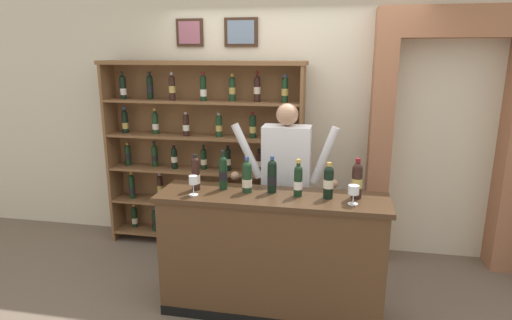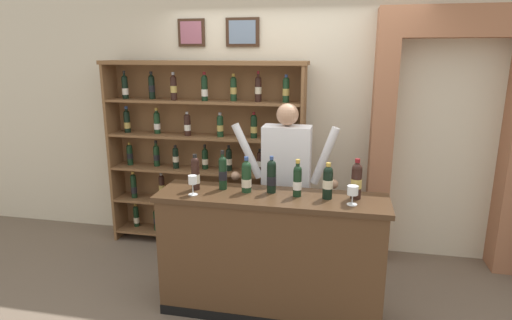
{
  "view_description": "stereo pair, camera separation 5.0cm",
  "coord_description": "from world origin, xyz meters",
  "px_view_note": "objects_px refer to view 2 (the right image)",
  "views": [
    {
      "loc": [
        0.52,
        -3.06,
        2.06
      ],
      "look_at": [
        -0.15,
        0.36,
        1.18
      ],
      "focal_mm": 29.84,
      "sensor_mm": 36.0,
      "label": 1
    },
    {
      "loc": [
        0.57,
        -3.05,
        2.06
      ],
      "look_at": [
        -0.15,
        0.36,
        1.18
      ],
      "focal_mm": 29.84,
      "sensor_mm": 36.0,
      "label": 2
    }
  ],
  "objects_px": {
    "tasting_bottle_grappa": "(195,173)",
    "tasting_bottle_chianti": "(328,181)",
    "wine_shelf": "(205,150)",
    "tasting_bottle_super_tuscan": "(297,180)",
    "tasting_bottle_bianco": "(271,176)",
    "wine_glass_right": "(193,181)",
    "tasting_counter": "(271,255)",
    "tasting_bottle_brunello": "(223,172)",
    "shopkeeper": "(286,175)",
    "tasting_bottle_prosecco": "(246,177)",
    "wine_glass_spare": "(353,191)",
    "tasting_bottle_vin_santo": "(356,180)"
  },
  "relations": [
    {
      "from": "shopkeeper",
      "to": "tasting_bottle_chianti",
      "type": "bearing_deg",
      "value": -52.99
    },
    {
      "from": "wine_glass_right",
      "to": "tasting_bottle_brunello",
      "type": "bearing_deg",
      "value": 45.15
    },
    {
      "from": "tasting_bottle_super_tuscan",
      "to": "tasting_counter",
      "type": "bearing_deg",
      "value": -173.01
    },
    {
      "from": "tasting_counter",
      "to": "tasting_bottle_brunello",
      "type": "xyz_separation_m",
      "value": [
        -0.41,
        0.08,
        0.64
      ]
    },
    {
      "from": "tasting_bottle_bianco",
      "to": "tasting_bottle_chianti",
      "type": "xyz_separation_m",
      "value": [
        0.43,
        -0.05,
        -0.0
      ]
    },
    {
      "from": "tasting_bottle_bianco",
      "to": "tasting_bottle_vin_santo",
      "type": "relative_size",
      "value": 0.96
    },
    {
      "from": "wine_shelf",
      "to": "tasting_bottle_super_tuscan",
      "type": "distance_m",
      "value": 1.57
    },
    {
      "from": "tasting_bottle_bianco",
      "to": "wine_glass_right",
      "type": "distance_m",
      "value": 0.61
    },
    {
      "from": "tasting_counter",
      "to": "wine_glass_right",
      "type": "xyz_separation_m",
      "value": [
        -0.59,
        -0.11,
        0.61
      ]
    },
    {
      "from": "tasting_counter",
      "to": "wine_glass_right",
      "type": "height_order",
      "value": "wine_glass_right"
    },
    {
      "from": "tasting_bottle_vin_santo",
      "to": "wine_glass_spare",
      "type": "distance_m",
      "value": 0.16
    },
    {
      "from": "tasting_bottle_super_tuscan",
      "to": "tasting_bottle_vin_santo",
      "type": "distance_m",
      "value": 0.44
    },
    {
      "from": "tasting_bottle_brunello",
      "to": "tasting_bottle_super_tuscan",
      "type": "distance_m",
      "value": 0.6
    },
    {
      "from": "tasting_bottle_brunello",
      "to": "wine_glass_spare",
      "type": "height_order",
      "value": "tasting_bottle_brunello"
    },
    {
      "from": "tasting_counter",
      "to": "tasting_bottle_vin_santo",
      "type": "height_order",
      "value": "tasting_bottle_vin_santo"
    },
    {
      "from": "wine_shelf",
      "to": "tasting_counter",
      "type": "bearing_deg",
      "value": -51.49
    },
    {
      "from": "wine_shelf",
      "to": "tasting_bottle_super_tuscan",
      "type": "height_order",
      "value": "wine_shelf"
    },
    {
      "from": "tasting_bottle_bianco",
      "to": "tasting_bottle_vin_santo",
      "type": "xyz_separation_m",
      "value": [
        0.64,
        -0.01,
        0.01
      ]
    },
    {
      "from": "tasting_bottle_brunello",
      "to": "tasting_bottle_bianco",
      "type": "height_order",
      "value": "tasting_bottle_brunello"
    },
    {
      "from": "wine_shelf",
      "to": "tasting_counter",
      "type": "xyz_separation_m",
      "value": [
        0.91,
        -1.14,
        -0.55
      ]
    },
    {
      "from": "wine_glass_spare",
      "to": "tasting_bottle_brunello",
      "type": "bearing_deg",
      "value": 171.16
    },
    {
      "from": "tasting_bottle_bianco",
      "to": "tasting_bottle_super_tuscan",
      "type": "bearing_deg",
      "value": -13.33
    },
    {
      "from": "tasting_bottle_chianti",
      "to": "tasting_bottle_vin_santo",
      "type": "distance_m",
      "value": 0.21
    },
    {
      "from": "tasting_bottle_vin_santo",
      "to": "wine_glass_spare",
      "type": "relative_size",
      "value": 2.15
    },
    {
      "from": "tasting_bottle_brunello",
      "to": "tasting_bottle_super_tuscan",
      "type": "xyz_separation_m",
      "value": [
        0.6,
        -0.05,
        -0.02
      ]
    },
    {
      "from": "wine_shelf",
      "to": "tasting_counter",
      "type": "relative_size",
      "value": 1.2
    },
    {
      "from": "tasting_bottle_bianco",
      "to": "tasting_bottle_chianti",
      "type": "height_order",
      "value": "tasting_bottle_bianco"
    },
    {
      "from": "wine_glass_spare",
      "to": "tasting_bottle_super_tuscan",
      "type": "bearing_deg",
      "value": 165.53
    },
    {
      "from": "tasting_bottle_grappa",
      "to": "tasting_bottle_prosecco",
      "type": "xyz_separation_m",
      "value": [
        0.41,
        0.02,
        -0.01
      ]
    },
    {
      "from": "tasting_bottle_brunello",
      "to": "tasting_bottle_grappa",
      "type": "bearing_deg",
      "value": -167.11
    },
    {
      "from": "tasting_bottle_prosecco",
      "to": "tasting_bottle_bianco",
      "type": "height_order",
      "value": "tasting_bottle_bianco"
    },
    {
      "from": "tasting_bottle_prosecco",
      "to": "wine_shelf",
      "type": "bearing_deg",
      "value": 122.66
    },
    {
      "from": "tasting_bottle_brunello",
      "to": "tasting_counter",
      "type": "bearing_deg",
      "value": -10.57
    },
    {
      "from": "shopkeeper",
      "to": "tasting_bottle_brunello",
      "type": "relative_size",
      "value": 5.19
    },
    {
      "from": "tasting_bottle_vin_santo",
      "to": "tasting_counter",
      "type": "bearing_deg",
      "value": -173.97
    },
    {
      "from": "tasting_counter",
      "to": "tasting_bottle_chianti",
      "type": "relative_size",
      "value": 6.42
    },
    {
      "from": "tasting_bottle_super_tuscan",
      "to": "tasting_bottle_brunello",
      "type": "bearing_deg",
      "value": 175.09
    },
    {
      "from": "tasting_bottle_prosecco",
      "to": "wine_glass_right",
      "type": "distance_m",
      "value": 0.42
    },
    {
      "from": "tasting_counter",
      "to": "wine_glass_spare",
      "type": "bearing_deg",
      "value": -7.68
    },
    {
      "from": "shopkeeper",
      "to": "tasting_bottle_prosecco",
      "type": "distance_m",
      "value": 0.55
    },
    {
      "from": "tasting_bottle_grappa",
      "to": "tasting_bottle_chianti",
      "type": "height_order",
      "value": "tasting_bottle_grappa"
    },
    {
      "from": "tasting_bottle_grappa",
      "to": "tasting_counter",
      "type": "bearing_deg",
      "value": -2.51
    },
    {
      "from": "tasting_bottle_grappa",
      "to": "wine_glass_right",
      "type": "height_order",
      "value": "tasting_bottle_grappa"
    },
    {
      "from": "wine_glass_spare",
      "to": "tasting_bottle_prosecco",
      "type": "bearing_deg",
      "value": 171.28
    },
    {
      "from": "wine_shelf",
      "to": "tasting_bottle_grappa",
      "type": "bearing_deg",
      "value": -75.34
    },
    {
      "from": "wine_glass_right",
      "to": "wine_glass_spare",
      "type": "height_order",
      "value": "wine_glass_right"
    },
    {
      "from": "wine_shelf",
      "to": "tasting_counter",
      "type": "distance_m",
      "value": 1.56
    },
    {
      "from": "tasting_bottle_brunello",
      "to": "tasting_bottle_bianco",
      "type": "xyz_separation_m",
      "value": [
        0.39,
        -0.0,
        -0.01
      ]
    },
    {
      "from": "tasting_bottle_brunello",
      "to": "wine_glass_right",
      "type": "height_order",
      "value": "tasting_bottle_brunello"
    },
    {
      "from": "shopkeeper",
      "to": "tasting_bottle_bianco",
      "type": "distance_m",
      "value": 0.47
    }
  ]
}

